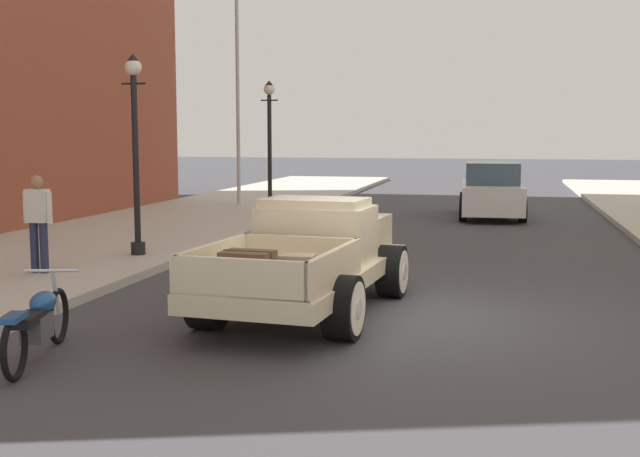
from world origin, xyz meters
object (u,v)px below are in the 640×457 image
object	(u,v)px
pedestrian_sidewalk_left	(38,218)
street_lamp_near	(135,139)
car_background_white	(492,192)
street_lamp_far	(270,137)
flagpole	(244,32)
motorcycle_parked	(38,322)
hotrod_truck_cream	(314,256)

from	to	relation	value
pedestrian_sidewalk_left	street_lamp_near	distance (m)	2.70
car_background_white	pedestrian_sidewalk_left	distance (m)	14.29
street_lamp_far	flagpole	xyz separation A→B (m)	(-1.72, 2.96, 3.39)
pedestrian_sidewalk_left	street_lamp_near	bearing A→B (deg)	72.53
motorcycle_parked	street_lamp_near	world-z (taller)	street_lamp_near
hotrod_truck_cream	car_background_white	world-z (taller)	car_background_white
car_background_white	motorcycle_parked	bearing A→B (deg)	-105.66
car_background_white	street_lamp_near	distance (m)	12.10
pedestrian_sidewalk_left	motorcycle_parked	bearing A→B (deg)	-57.97
street_lamp_far	pedestrian_sidewalk_left	bearing A→B (deg)	-95.87
motorcycle_parked	street_lamp_near	bearing A→B (deg)	106.67
hotrod_truck_cream	pedestrian_sidewalk_left	world-z (taller)	pedestrian_sidewalk_left
hotrod_truck_cream	motorcycle_parked	bearing A→B (deg)	-125.45
motorcycle_parked	street_lamp_near	size ratio (longest dim) A/B	0.54
hotrod_truck_cream	street_lamp_far	world-z (taller)	street_lamp_far
street_lamp_near	motorcycle_parked	bearing A→B (deg)	-73.33
pedestrian_sidewalk_left	flagpole	size ratio (longest dim) A/B	0.18
car_background_white	pedestrian_sidewalk_left	size ratio (longest dim) A/B	2.65
street_lamp_far	motorcycle_parked	bearing A→B (deg)	-83.60
motorcycle_parked	street_lamp_far	xyz separation A→B (m)	(-1.62, 14.44, 1.94)
hotrod_truck_cream	motorcycle_parked	world-z (taller)	hotrod_truck_cream
hotrod_truck_cream	car_background_white	bearing A→B (deg)	80.17
street_lamp_far	flagpole	bearing A→B (deg)	120.24
pedestrian_sidewalk_left	street_lamp_near	size ratio (longest dim) A/B	0.43
street_lamp_near	street_lamp_far	distance (m)	7.93
motorcycle_parked	pedestrian_sidewalk_left	bearing A→B (deg)	122.03
motorcycle_parked	pedestrian_sidewalk_left	world-z (taller)	pedestrian_sidewalk_left
street_lamp_near	flagpole	xyz separation A→B (m)	(-1.39, 10.88, 3.39)
car_background_white	street_lamp_far	size ratio (longest dim) A/B	1.14
street_lamp_far	street_lamp_near	bearing A→B (deg)	-92.42
flagpole	car_background_white	bearing A→B (deg)	-6.11
hotrod_truck_cream	car_background_white	size ratio (longest dim) A/B	1.15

